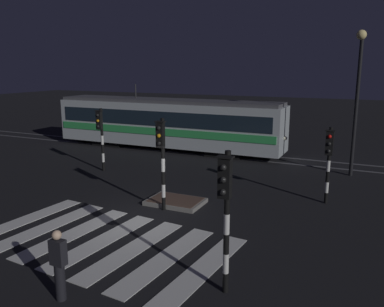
{
  "coord_description": "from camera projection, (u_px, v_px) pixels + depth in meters",
  "views": [
    {
      "loc": [
        7.37,
        -11.27,
        5.28
      ],
      "look_at": [
        -0.14,
        4.91,
        1.4
      ],
      "focal_mm": 37.47,
      "sensor_mm": 36.0,
      "label": 1
    }
  ],
  "objects": [
    {
      "name": "traffic_island",
      "position": [
        176.0,
        202.0,
        15.74
      ],
      "size": [
        2.16,
        1.48,
        0.18
      ],
      "color": "slate",
      "rests_on": "ground"
    },
    {
      "name": "street_lamp_trackside_right",
      "position": [
        358.0,
        86.0,
        18.69
      ],
      "size": [
        0.44,
        1.21,
        6.87
      ],
      "color": "black",
      "rests_on": "ground"
    },
    {
      "name": "traffic_light_median_centre",
      "position": [
        162.0,
        151.0,
        14.53
      ],
      "size": [
        0.36,
        0.42,
        3.47
      ],
      "color": "black",
      "rests_on": "ground"
    },
    {
      "name": "traffic_light_corner_near_right",
      "position": [
        226.0,
        202.0,
        9.03
      ],
      "size": [
        0.36,
        0.42,
        3.46
      ],
      "color": "black",
      "rests_on": "ground"
    },
    {
      "name": "rail_near",
      "position": [
        234.0,
        158.0,
        23.48
      ],
      "size": [
        80.0,
        0.12,
        0.03
      ],
      "primitive_type": "cube",
      "color": "#59595E",
      "rests_on": "ground"
    },
    {
      "name": "ground_plane",
      "position": [
        137.0,
        219.0,
        14.14
      ],
      "size": [
        120.0,
        120.0,
        0.0
      ],
      "primitive_type": "plane",
      "color": "black"
    },
    {
      "name": "rail_far",
      "position": [
        242.0,
        154.0,
        24.75
      ],
      "size": [
        80.0,
        0.12,
        0.03
      ],
      "primitive_type": "cube",
      "color": "#59595E",
      "rests_on": "ground"
    },
    {
      "name": "crosswalk_zebra",
      "position": [
        102.0,
        241.0,
        12.37
      ],
      "size": [
        8.13,
        5.15,
        0.02
      ],
      "color": "silver",
      "rests_on": "ground"
    },
    {
      "name": "traffic_light_corner_far_left",
      "position": [
        101.0,
        130.0,
        20.22
      ],
      "size": [
        0.36,
        0.42,
        3.23
      ],
      "color": "black",
      "rests_on": "ground"
    },
    {
      "name": "tram",
      "position": [
        166.0,
        123.0,
        25.76
      ],
      "size": [
        15.36,
        2.58,
        4.15
      ],
      "color": "#B2BCC1",
      "rests_on": "ground"
    },
    {
      "name": "pedestrian_waiting_at_kerb",
      "position": [
        59.0,
        265.0,
        9.09
      ],
      "size": [
        0.36,
        0.24,
        1.71
      ],
      "color": "black",
      "rests_on": "ground"
    },
    {
      "name": "traffic_light_corner_far_right",
      "position": [
        329.0,
        154.0,
        15.32
      ],
      "size": [
        0.36,
        0.42,
        3.03
      ],
      "color": "black",
      "rests_on": "ground"
    }
  ]
}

